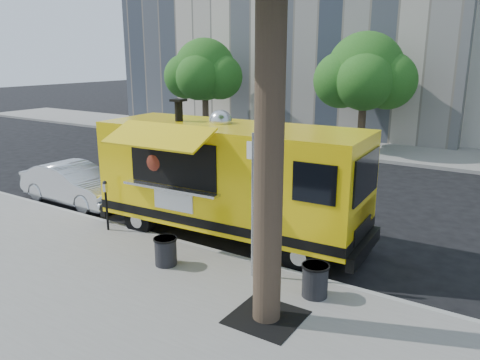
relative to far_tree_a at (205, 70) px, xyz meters
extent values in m
plane|color=black|center=(10.00, -12.30, -3.78)|extent=(120.00, 120.00, 0.00)
cube|color=gray|center=(10.00, -16.30, -3.70)|extent=(60.00, 6.00, 0.15)
cube|color=#999993|center=(10.00, -13.23, -3.70)|extent=(60.00, 0.14, 0.16)
cube|color=gray|center=(10.00, 1.20, -3.70)|extent=(60.00, 5.00, 0.15)
cylinder|color=#33261C|center=(12.60, -15.10, -0.38)|extent=(0.48, 0.48, 6.50)
cube|color=black|center=(12.60, -15.10, -3.62)|extent=(1.20, 1.20, 0.02)
cylinder|color=#33261C|center=(0.00, 0.00, -2.33)|extent=(0.36, 0.36, 2.60)
sphere|color=#1B5416|center=(0.00, 0.00, 0.02)|extent=(3.42, 3.42, 3.42)
cylinder|color=#33261C|center=(9.00, 0.40, -2.33)|extent=(0.36, 0.36, 2.60)
sphere|color=#1B5416|center=(9.00, 0.40, 0.07)|extent=(3.60, 3.60, 3.60)
cylinder|color=silver|center=(11.55, -13.85, -2.13)|extent=(0.06, 0.06, 3.00)
cube|color=white|center=(11.55, -13.85, -0.98)|extent=(0.28, 0.02, 0.35)
cylinder|color=black|center=(7.00, -13.65, -3.10)|extent=(0.06, 0.06, 1.05)
cube|color=silver|center=(7.00, -13.65, -2.48)|extent=(0.10, 0.08, 0.22)
sphere|color=black|center=(7.00, -13.65, -2.35)|extent=(0.11, 0.11, 0.11)
cube|color=yellow|center=(9.85, -12.10, -2.05)|extent=(6.81, 2.62, 2.42)
cube|color=black|center=(9.85, -12.10, -3.03)|extent=(6.83, 2.64, 0.23)
cube|color=black|center=(13.27, -11.92, -3.31)|extent=(0.29, 2.16, 0.31)
cube|color=black|center=(6.42, -12.28, -3.31)|extent=(0.29, 2.16, 0.31)
cube|color=black|center=(13.21, -11.92, -1.66)|extent=(0.15, 1.81, 0.98)
cylinder|color=black|center=(12.21, -12.92, -3.36)|extent=(0.84, 0.33, 0.82)
cylinder|color=black|center=(12.11, -11.03, -3.36)|extent=(0.84, 0.33, 0.82)
cylinder|color=black|center=(7.69, -13.16, -3.36)|extent=(0.84, 0.33, 0.82)
cylinder|color=black|center=(7.58, -11.27, -3.36)|extent=(0.84, 0.33, 0.82)
cube|color=black|center=(8.98, -13.22, -1.66)|extent=(2.48, 0.31, 1.08)
cube|color=silver|center=(8.99, -13.38, -2.24)|extent=(2.69, 0.49, 0.06)
cube|color=yellow|center=(9.01, -13.76, -0.93)|extent=(2.62, 1.11, 0.43)
cube|color=white|center=(8.98, -13.30, -2.56)|extent=(1.13, 0.10, 0.52)
cylinder|color=black|center=(8.30, -12.18, -0.58)|extent=(0.21, 0.21, 0.57)
sphere|color=silver|center=(9.43, -11.92, -0.79)|extent=(0.58, 0.58, 0.58)
sphere|color=brown|center=(8.40, -12.96, -1.71)|extent=(0.87, 0.87, 0.87)
cylinder|color=#FF590C|center=(8.41, -13.19, -1.84)|extent=(0.36, 0.14, 0.35)
imported|color=silver|center=(4.00, -12.30, -3.14)|extent=(3.88, 1.36, 1.28)
cylinder|color=black|center=(9.69, -14.42, -3.32)|extent=(0.48, 0.48, 0.62)
cylinder|color=black|center=(9.69, -14.42, -3.03)|extent=(0.52, 0.52, 0.04)
cylinder|color=black|center=(12.99, -13.93, -3.31)|extent=(0.49, 0.49, 0.64)
cylinder|color=black|center=(12.99, -13.93, -3.01)|extent=(0.53, 0.53, 0.04)
camera|label=1|loc=(16.15, -21.47, 0.83)|focal=35.00mm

